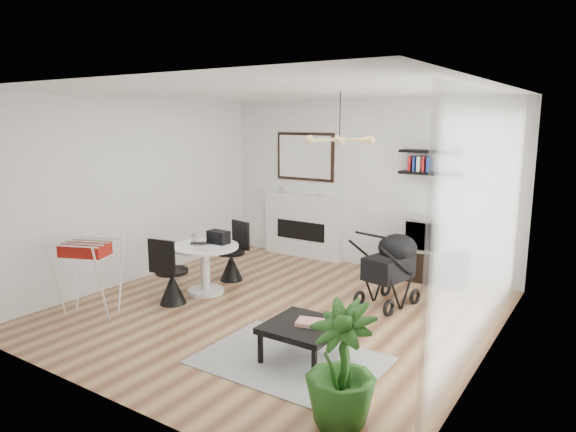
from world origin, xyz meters
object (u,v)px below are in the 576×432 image
Objects in this scene: dining_table at (205,262)px; stroller at (391,271)px; tv_console at (423,265)px; drying_rack at (90,276)px; crt_tv at (427,233)px; coffee_table at (303,328)px; potted_plant at (341,365)px; fireplace at (303,218)px.

stroller reaches higher than dining_table.
tv_console is 4.69m from drying_rack.
tv_console is 1.20× the size of stroller.
coffee_table is (-0.17, -3.21, -0.38)m from crt_tv.
drying_rack is (-3.02, -3.61, -0.22)m from crt_tv.
tv_console is at bearing 99.79° from potted_plant.
coffee_table is (2.09, -3.37, -0.35)m from fireplace.
dining_table is 3.49m from potted_plant.
stroller reaches higher than crt_tv.
drying_rack is 1.31× the size of coffee_table.
drying_rack reaches higher than dining_table.
dining_table is at bearing 149.86° from potted_plant.
dining_table is (-2.33, -2.24, 0.22)m from tv_console.
stroller is at bearing 23.52° from dining_table.
tv_console is 1.23× the size of potted_plant.
dining_table is 1.51m from drying_rack.
fireplace is 2.32× the size of dining_table.
potted_plant reaches higher than drying_rack.
tv_console is 4.06m from potted_plant.
potted_plant reaches higher than crt_tv.
dining_table is (-2.37, -2.24, -0.27)m from crt_tv.
drying_rack is at bearing 174.03° from potted_plant.
fireplace is 3.84m from drying_rack.
potted_plant reaches higher than tv_console.
coffee_table is at bearing -13.59° from drying_rack.
potted_plant is (0.82, -0.78, 0.16)m from coffee_table.
drying_rack is (-0.76, -3.76, -0.19)m from fireplace.
fireplace reaches higher than stroller.
fireplace is at bearing 176.13° from tv_console.
fireplace reaches higher than potted_plant.
tv_console is (2.22, -0.15, -0.45)m from fireplace.
fireplace is 2.29× the size of drying_rack.
stroller is (2.20, -1.39, -0.24)m from fireplace.
tv_console is at bearing 101.61° from stroller.
tv_console is at bearing -3.87° from fireplace.
stroller is (-0.06, -1.23, -0.28)m from crt_tv.
fireplace is 2.61m from stroller.
stroller is (-0.02, -1.24, 0.21)m from tv_console.
coffee_table is 1.14m from potted_plant.
potted_plant is at bearing -30.14° from dining_table.
crt_tv reaches higher than dining_table.
fireplace reaches higher than drying_rack.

